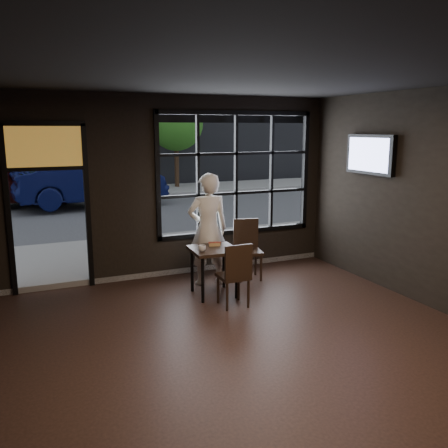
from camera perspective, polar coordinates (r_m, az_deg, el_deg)
name	(u,v)px	position (r m, az deg, el deg)	size (l,w,h in m)	color
floor	(267,358)	(5.77, 5.19, -15.79)	(6.00, 7.00, 0.02)	black
ceiling	(273,71)	(5.17, 5.86, 17.88)	(6.00, 7.00, 0.02)	black
window_frame	(236,174)	(8.84, 1.44, 6.09)	(3.06, 0.12, 2.28)	black
stained_transom	(44,146)	(8.01, -20.80, 8.74)	(1.20, 0.06, 0.70)	orange
street_asphalt	(67,175)	(28.72, -18.32, 5.60)	(60.00, 41.00, 0.04)	#545456
building_across	(60,33)	(28.03, -19.14, 20.88)	(28.00, 12.00, 15.00)	#5B5956
cafe_table	(214,271)	(7.59, -1.23, -5.73)	(0.71, 0.71, 0.77)	black
chair_near	(233,274)	(7.10, 1.10, -6.04)	(0.43, 0.43, 0.98)	black
chair_window	(248,250)	(8.35, 2.96, -3.14)	(0.45, 0.45, 1.05)	black
man	(208,229)	(7.99, -1.95, -0.64)	(0.69, 0.46, 1.91)	white
hotdog	(215,244)	(7.62, -1.14, -2.44)	(0.20, 0.08, 0.06)	tan
cup	(202,248)	(7.28, -2.68, -2.95)	(0.12, 0.12, 0.10)	silver
tv	(370,154)	(8.37, 17.18, 8.00)	(0.13, 1.13, 0.66)	black
navy_car	(91,180)	(16.50, -15.70, 5.06)	(1.72, 4.92, 1.62)	black
maroon_car	(13,182)	(17.40, -24.04, 4.61)	(1.77, 4.40, 1.50)	black
tree_left	(18,130)	(19.56, -23.49, 10.36)	(2.14, 2.14, 3.65)	#332114
tree_right	(176,124)	(20.89, -5.80, 11.90)	(2.34, 2.34, 3.99)	#332114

